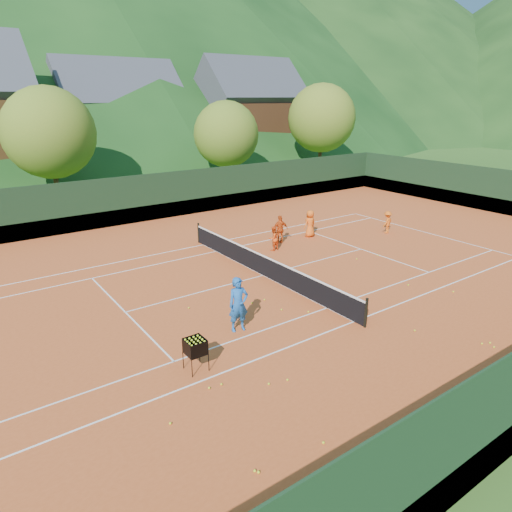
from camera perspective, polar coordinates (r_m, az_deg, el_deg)
ground at (r=20.54m, az=0.92°, el=-2.47°), size 400.00×400.00×0.00m
clay_court at (r=20.54m, az=0.92°, el=-2.45°), size 40.00×24.00×0.02m
coach at (r=15.50m, az=-2.21°, el=-6.07°), size 0.78×0.58×1.93m
student_a at (r=23.69m, az=2.18°, el=2.22°), size 0.70×0.58×1.28m
student_b at (r=24.86m, az=3.05°, el=3.35°), size 0.97×0.59×1.54m
student_c at (r=26.15m, az=6.77°, el=4.05°), size 0.78×0.53×1.55m
student_d at (r=27.81m, az=16.08°, el=4.09°), size 0.94×0.67×1.31m
tennis_ball_0 at (r=12.10m, az=-10.67°, el=-19.87°), size 0.07×0.07×0.07m
tennis_ball_1 at (r=10.80m, az=-0.16°, el=-25.27°), size 0.07×0.07×0.07m
tennis_ball_2 at (r=13.23m, az=-4.34°, el=-15.69°), size 0.07×0.07×0.07m
tennis_ball_3 at (r=16.73m, az=19.23°, el=-8.79°), size 0.07×0.07×0.07m
tennis_ball_4 at (r=16.71m, az=27.61°, el=-10.06°), size 0.07×0.07×0.07m
tennis_ball_5 at (r=17.78m, az=-0.53°, el=-5.89°), size 0.07×0.07×0.07m
tennis_ball_6 at (r=18.06m, az=1.07°, el=-5.49°), size 0.07×0.07×0.07m
tennis_ball_7 at (r=17.58m, az=-8.40°, el=-6.43°), size 0.07×0.07×0.07m
tennis_ball_8 at (r=13.40m, az=3.96°, el=-15.19°), size 0.07×0.07×0.07m
tennis_ball_9 at (r=16.75m, az=26.40°, el=-9.78°), size 0.07×0.07×0.07m
tennis_ball_10 at (r=11.52m, az=8.42°, el=-22.08°), size 0.07×0.07×0.07m
tennis_ball_11 at (r=20.47m, az=18.49°, el=-3.45°), size 0.07×0.07×0.07m
tennis_ball_12 at (r=13.21m, az=1.62°, el=-15.68°), size 0.07×0.07×0.07m
tennis_ball_13 at (r=17.28m, az=3.22°, el=-6.71°), size 0.07×0.07×0.07m
tennis_ball_14 at (r=17.21m, az=6.56°, el=-6.94°), size 0.07×0.07×0.07m
tennis_ball_15 at (r=16.91m, az=27.21°, el=-9.63°), size 0.07×0.07×0.07m
tennis_ball_16 at (r=20.44m, az=23.44°, el=-4.12°), size 0.07×0.07×0.07m
tennis_ball_17 at (r=23.79m, az=14.99°, el=0.08°), size 0.07×0.07×0.07m
tennis_ball_18 at (r=23.01m, az=12.47°, el=-0.36°), size 0.07×0.07×0.07m
tennis_ball_19 at (r=13.12m, az=-5.87°, el=-16.08°), size 0.07×0.07×0.07m
tennis_ball_20 at (r=10.77m, az=0.32°, el=-25.41°), size 0.07×0.07×0.07m
court_lines at (r=20.53m, az=0.92°, el=-2.41°), size 23.83×11.03×0.00m
tennis_net at (r=20.35m, az=0.93°, el=-1.11°), size 0.10×12.07×1.10m
perimeter_fence at (r=20.11m, az=0.94°, el=0.88°), size 40.40×24.24×3.00m
ball_hopper at (r=13.58m, az=-7.61°, el=-11.24°), size 0.57×0.57×1.00m
chalet_mid at (r=52.36m, az=-16.73°, el=15.69°), size 12.65×8.82×11.45m
chalet_right at (r=55.16m, az=-0.86°, el=16.89°), size 11.50×8.82×11.91m
tree_b at (r=36.17m, az=-24.44°, el=13.83°), size 6.40×6.40×8.40m
tree_c at (r=40.54m, az=-3.73°, el=14.95°), size 5.60×5.60×7.35m
tree_d at (r=48.62m, az=8.20°, el=16.68°), size 6.80×6.80×8.93m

